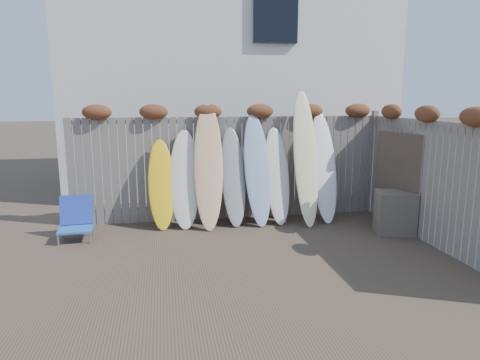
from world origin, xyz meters
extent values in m
plane|color=#493A2D|center=(0.00, 0.00, 0.00)|extent=(80.00, 80.00, 0.00)
cube|color=slate|center=(0.00, 2.40, 1.00)|extent=(6.00, 0.10, 2.00)
cube|color=slate|center=(3.00, 2.40, 1.05)|extent=(0.10, 0.10, 2.10)
ellipsoid|color=brown|center=(-2.40, 2.36, 2.10)|extent=(0.52, 0.28, 0.28)
ellipsoid|color=brown|center=(-1.40, 2.36, 2.10)|extent=(0.52, 0.28, 0.28)
ellipsoid|color=brown|center=(-0.40, 2.36, 2.10)|extent=(0.52, 0.28, 0.28)
ellipsoid|color=brown|center=(0.60, 2.36, 2.10)|extent=(0.52, 0.28, 0.28)
ellipsoid|color=brown|center=(1.60, 2.36, 2.10)|extent=(0.52, 0.28, 0.28)
ellipsoid|color=brown|center=(2.60, 2.36, 2.10)|extent=(0.52, 0.28, 0.28)
cube|color=slate|center=(3.00, 0.20, 1.00)|extent=(0.10, 4.40, 2.00)
ellipsoid|color=brown|center=(2.96, -0.50, 2.10)|extent=(0.28, 0.56, 0.28)
ellipsoid|color=brown|center=(2.96, 0.60, 2.10)|extent=(0.28, 0.56, 0.28)
ellipsoid|color=brown|center=(2.96, 1.70, 2.10)|extent=(0.28, 0.56, 0.28)
cube|color=silver|center=(0.50, 6.50, 3.00)|extent=(8.00, 5.00, 6.00)
cube|color=black|center=(1.30, 3.95, 4.20)|extent=(1.00, 0.12, 1.30)
cube|color=#235CB1|center=(-2.74, 1.50, 0.20)|extent=(0.57, 0.50, 0.03)
cube|color=#2238AD|center=(-2.75, 1.76, 0.47)|extent=(0.55, 0.19, 0.50)
cylinder|color=silver|center=(-2.97, 1.28, 0.10)|extent=(0.03, 0.03, 0.20)
cylinder|color=#9FA0A6|center=(-2.99, 1.69, 0.10)|extent=(0.03, 0.03, 0.20)
cylinder|color=#B8B9C0|center=(-2.48, 1.31, 0.10)|extent=(0.03, 0.03, 0.20)
cylinder|color=#AFAFB6|center=(-2.50, 1.71, 0.10)|extent=(0.03, 0.03, 0.20)
cube|color=#715C55|center=(2.73, 0.95, 0.37)|extent=(0.75, 0.68, 0.74)
cube|color=brown|center=(2.89, 1.14, 0.87)|extent=(0.34, 1.14, 1.75)
ellipsoid|color=yellow|center=(-1.31, 2.02, 0.81)|extent=(0.48, 0.59, 1.61)
ellipsoid|color=silver|center=(-0.88, 2.03, 0.89)|extent=(0.60, 0.68, 1.78)
ellipsoid|color=#F9B576|center=(-0.45, 1.95, 1.13)|extent=(0.60, 0.84, 2.26)
ellipsoid|color=gray|center=(0.02, 2.01, 0.91)|extent=(0.49, 0.67, 1.81)
ellipsoid|color=#889DC1|center=(0.47, 1.98, 1.03)|extent=(0.55, 0.77, 2.07)
ellipsoid|color=silver|center=(0.86, 1.99, 0.90)|extent=(0.50, 0.67, 1.80)
ellipsoid|color=#FDF0B5|center=(1.37, 1.88, 1.25)|extent=(0.47, 0.88, 2.49)
ellipsoid|color=white|center=(1.78, 1.98, 1.04)|extent=(0.51, 0.74, 2.07)
camera|label=1|loc=(-1.25, -5.72, 2.37)|focal=32.00mm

